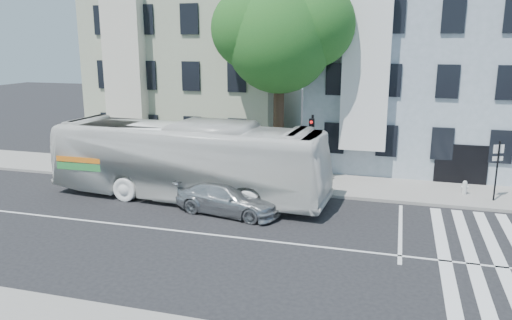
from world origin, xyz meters
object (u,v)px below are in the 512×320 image
at_px(traffic_signal, 312,142).
at_px(fire_hydrant, 465,187).
at_px(bus, 187,160).
at_px(sedan, 228,198).

xyz_separation_m(traffic_signal, fire_hydrant, (7.43, 0.56, -1.95)).
xyz_separation_m(bus, traffic_signal, (5.37, 3.30, 0.57)).
xyz_separation_m(sedan, traffic_signal, (2.81, 4.79, 1.75)).
bearing_deg(sedan, fire_hydrant, -52.50).
bearing_deg(fire_hydrant, traffic_signal, -175.71).
relative_size(sedan, fire_hydrant, 7.04).
distance_m(sedan, traffic_signal, 5.82).
height_order(sedan, fire_hydrant, sedan).
bearing_deg(bus, fire_hydrant, -70.22).
xyz_separation_m(bus, fire_hydrant, (12.80, 3.86, -1.38)).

